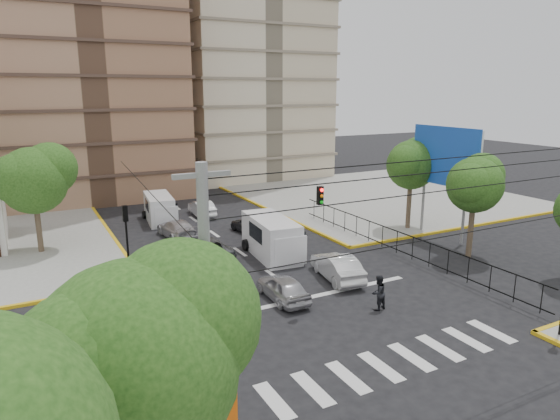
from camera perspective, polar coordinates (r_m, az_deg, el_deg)
ground at (r=25.99m, az=4.35°, el=-10.95°), size 160.00×160.00×0.00m
sidewalk_ne at (r=52.73m, az=11.24°, el=1.60°), size 26.00×26.00×0.15m
crosswalk_stripes at (r=21.72m, az=13.15°, el=-16.52°), size 12.00×2.40×0.01m
stop_line at (r=26.92m, az=2.98°, el=-10.02°), size 13.00×0.40×0.01m
park_fence at (r=34.42m, az=13.13°, el=-5.03°), size 0.10×22.50×1.66m
billboard at (r=37.87m, az=18.42°, el=5.64°), size 0.36×6.20×8.10m
tree_sw_near at (r=11.51m, az=-15.86°, el=-15.51°), size 5.63×4.60×7.57m
tree_park_a at (r=34.36m, az=21.47°, el=2.97°), size 4.41×3.60×6.83m
tree_park_c at (r=39.83m, az=14.87°, el=5.27°), size 4.65×3.80×7.25m
tree_tudor at (r=36.39m, az=-26.25°, el=3.39°), size 5.39×4.40×7.43m
traffic_light_nw at (r=29.19m, az=-17.16°, el=-2.26°), size 0.28×0.22×4.40m
traffic_light_hanging at (r=22.50m, az=7.38°, el=0.96°), size 18.00×9.12×0.92m
utility_pole_sw at (r=13.02m, az=-8.27°, el=-14.03°), size 1.40×0.28×9.00m
district_sign at (r=14.10m, az=-6.74°, el=-22.65°), size 0.90×0.12×3.20m
van_right_lane at (r=32.81m, az=-0.80°, el=-3.30°), size 2.76×5.89×2.57m
van_left_lane at (r=42.62m, az=-13.55°, el=0.06°), size 2.52×5.19×2.25m
car_silver_front_left at (r=26.46m, az=0.33°, el=-8.86°), size 1.66×3.98×1.35m
car_white_front_right at (r=29.38m, az=6.54°, el=-6.44°), size 2.38×4.82×1.52m
car_grey_mid_left at (r=33.17m, az=-8.60°, el=-4.27°), size 2.83×5.21×1.39m
car_silver_rear_left at (r=38.00m, az=-11.68°, el=-2.11°), size 2.18×4.82×1.37m
car_darkgrey_mid_right at (r=38.45m, az=-3.50°, el=-1.71°), size 1.99×4.02×1.32m
car_white_rear_right at (r=44.14m, az=-8.92°, el=0.20°), size 1.64×4.24×1.38m
pedestrian_crosswalk at (r=25.72m, az=11.16°, el=-9.26°), size 0.99×0.84×1.81m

